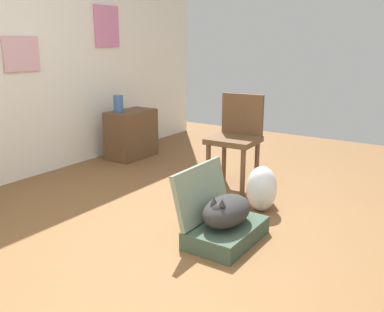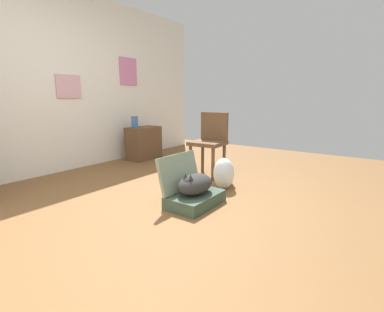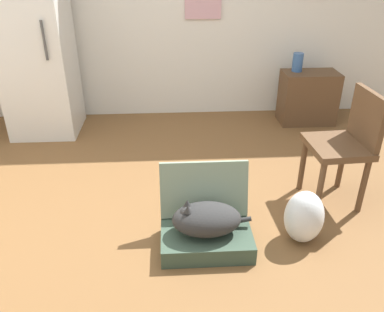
# 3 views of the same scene
# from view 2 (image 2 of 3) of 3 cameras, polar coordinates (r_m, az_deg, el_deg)

# --- Properties ---
(ground_plane) EXTENTS (7.68, 7.68, 0.00)m
(ground_plane) POSITION_cam_2_polar(r_m,az_deg,el_deg) (2.90, -4.95, -10.35)
(ground_plane) COLOR brown
(ground_plane) RESTS_ON ground
(wall_back) EXTENTS (6.40, 0.15, 2.60)m
(wall_back) POSITION_cam_2_polar(r_m,az_deg,el_deg) (4.51, -28.28, 13.09)
(wall_back) COLOR silver
(wall_back) RESTS_ON ground
(suitcase_base) EXTENTS (0.59, 0.39, 0.12)m
(suitcase_base) POSITION_cam_2_polar(r_m,az_deg,el_deg) (2.94, 0.64, -8.62)
(suitcase_base) COLOR #384C3D
(suitcase_base) RESTS_ON ground
(suitcase_lid) EXTENTS (0.59, 0.13, 0.38)m
(suitcase_lid) POSITION_cam_2_polar(r_m,az_deg,el_deg) (2.98, -2.59, -3.24)
(suitcase_lid) COLOR gray
(suitcase_lid) RESTS_ON suitcase_base
(cat) EXTENTS (0.52, 0.28, 0.23)m
(cat) POSITION_cam_2_polar(r_m,az_deg,el_deg) (2.89, 0.57, -5.59)
(cat) COLOR #2D2D2D
(cat) RESTS_ON suitcase_base
(plastic_bag_white) EXTENTS (0.26, 0.25, 0.37)m
(plastic_bag_white) POSITION_cam_2_polar(r_m,az_deg,el_deg) (3.45, 6.33, -3.47)
(plastic_bag_white) COLOR silver
(plastic_bag_white) RESTS_ON ground
(side_table) EXTENTS (0.59, 0.34, 0.57)m
(side_table) POSITION_cam_2_polar(r_m,az_deg,el_deg) (5.14, -9.58, 2.56)
(side_table) COLOR brown
(side_table) RESTS_ON ground
(vase_tall) EXTENTS (0.11, 0.11, 0.19)m
(vase_tall) POSITION_cam_2_polar(r_m,az_deg,el_deg) (5.02, -11.33, 6.65)
(vase_tall) COLOR #38609E
(vase_tall) RESTS_ON side_table
(chair) EXTENTS (0.43, 0.46, 0.87)m
(chair) POSITION_cam_2_polar(r_m,az_deg,el_deg) (3.96, 3.58, 3.10)
(chair) COLOR brown
(chair) RESTS_ON ground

